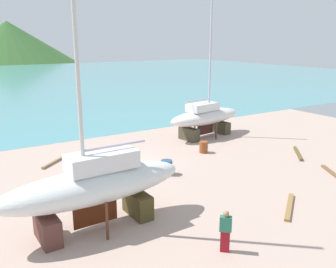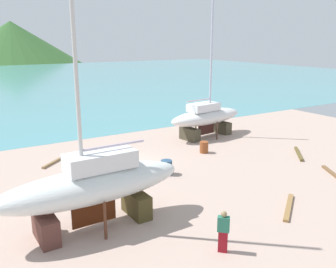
{
  "view_description": "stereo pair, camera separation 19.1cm",
  "coord_description": "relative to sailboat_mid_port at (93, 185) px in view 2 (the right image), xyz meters",
  "views": [
    {
      "loc": [
        -9.39,
        -19.79,
        7.64
      ],
      "look_at": [
        1.93,
        -1.8,
        2.12
      ],
      "focal_mm": 38.99,
      "sensor_mm": 36.0,
      "label": 1
    },
    {
      "loc": [
        -9.23,
        -19.89,
        7.64
      ],
      "look_at": [
        1.93,
        -1.8,
        2.12
      ],
      "focal_mm": 38.99,
      "sensor_mm": 36.0,
      "label": 2
    }
  ],
  "objects": [
    {
      "name": "ground_plane",
      "position": [
        4.54,
        1.68,
        -1.88
      ],
      "size": [
        48.04,
        48.04,
        0.0
      ],
      "primitive_type": "plane",
      "color": "tan"
    },
    {
      "name": "headland_hill",
      "position": [
        20.3,
        142.67,
        -1.88
      ],
      "size": [
        93.83,
        93.83,
        29.14
      ],
      "primitive_type": "cone",
      "color": "#325D2B",
      "rests_on": "ground"
    },
    {
      "name": "timber_short_cross",
      "position": [
        8.28,
        -3.12,
        -1.82
      ],
      "size": [
        2.52,
        1.92,
        0.12
      ],
      "primitive_type": "cube",
      "rotation": [
        0.0,
        0.0,
        0.63
      ],
      "color": "olive",
      "rests_on": "ground"
    },
    {
      "name": "timber_plank_near",
      "position": [
        0.89,
        9.31,
        -1.81
      ],
      "size": [
        2.29,
        2.05,
        0.15
      ],
      "primitive_type": "cube",
      "rotation": [
        0.0,
        0.0,
        0.72
      ],
      "color": "#8D6F4B",
      "rests_on": "ground"
    },
    {
      "name": "barrel_rust_mid",
      "position": [
        5.76,
        3.68,
        -1.46
      ],
      "size": [
        0.79,
        0.79,
        0.84
      ],
      "primitive_type": "cylinder",
      "rotation": [
        0.0,
        0.0,
        0.2
      ],
      "color": "navy",
      "rests_on": "ground"
    },
    {
      "name": "barrel_by_slipway",
      "position": [
        10.16,
        5.88,
        -1.49
      ],
      "size": [
        0.82,
        0.82,
        0.79
      ],
      "primitive_type": "cylinder",
      "rotation": [
        0.0,
        0.0,
        0.62
      ],
      "color": "brown",
      "rests_on": "ground"
    },
    {
      "name": "timber_long_aft",
      "position": [
        13.93,
        -1.57,
        -1.82
      ],
      "size": [
        1.6,
        2.51,
        0.12
      ],
      "primitive_type": "cube",
      "rotation": [
        0.0,
        0.0,
        1.04
      ],
      "color": "brown",
      "rests_on": "ground"
    },
    {
      "name": "sea_water",
      "position": [
        4.54,
        60.56,
        -1.88
      ],
      "size": [
        161.45,
        93.73,
        0.01
      ],
      "primitive_type": "cube",
      "color": "teal",
      "rests_on": "ground"
    },
    {
      "name": "sailboat_mid_port",
      "position": [
        0.0,
        0.0,
        0.0
      ],
      "size": [
        8.0,
        2.46,
        12.84
      ],
      "rotation": [
        0.0,
        0.0,
        3.16
      ],
      "color": "#543029",
      "rests_on": "ground"
    },
    {
      "name": "timber_plank_far",
      "position": [
        15.35,
        2.07,
        -1.8
      ],
      "size": [
        2.15,
        2.29,
        0.17
      ],
      "primitive_type": "cube",
      "rotation": [
        0.0,
        0.0,
        0.82
      ],
      "color": "brown",
      "rests_on": "ground"
    },
    {
      "name": "sailboat_large_starboard",
      "position": [
        12.94,
        9.32,
        -0.26
      ],
      "size": [
        7.37,
        3.11,
        10.71
      ],
      "rotation": [
        0.0,
        0.0,
        0.13
      ],
      "color": "#453E2C",
      "rests_on": "ground"
    },
    {
      "name": "worker",
      "position": [
        3.34,
        -4.27,
        -1.04
      ],
      "size": [
        0.48,
        0.48,
        1.63
      ],
      "rotation": [
        0.0,
        0.0,
        3.93
      ],
      "color": "maroon",
      "rests_on": "ground"
    }
  ]
}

